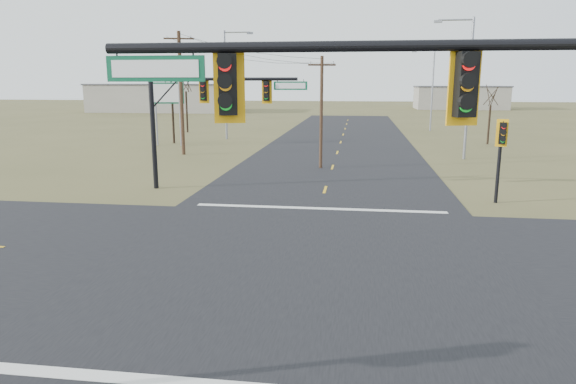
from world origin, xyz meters
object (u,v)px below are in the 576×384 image
object	(u,v)px
bare_tree_a	(172,87)
bare_tree_c	(491,95)
mast_arm_far	(205,102)
bare_tree_b	(186,82)
streetlight_c	(228,79)
streetlight_b	(431,85)
pedestal_signal_ne	(501,142)
utility_pole_near	(321,110)
highway_sign	(167,101)
streetlight_a	(466,81)
utility_pole_far	(181,92)
mast_arm_near	(481,128)

from	to	relation	value
bare_tree_a	bare_tree_c	xyz separation A→B (m)	(31.06, 3.29, -0.76)
mast_arm_far	bare_tree_b	xyz separation A→B (m)	(-12.46, 33.30, 1.17)
streetlight_c	mast_arm_far	bearing A→B (deg)	-102.75
mast_arm_far	streetlight_b	world-z (taller)	streetlight_b
streetlight_c	bare_tree_a	size ratio (longest dim) A/B	1.61
pedestal_signal_ne	bare_tree_c	distance (m)	27.14
utility_pole_near	bare_tree_c	bearing A→B (deg)	47.68
mast_arm_far	bare_tree_a	xyz separation A→B (m)	(-10.00, 21.87, 0.66)
utility_pole_near	bare_tree_c	distance (m)	22.70
highway_sign	streetlight_b	size ratio (longest dim) A/B	0.60
utility_pole_near	streetlight_a	bearing A→B (deg)	29.16
streetlight_a	streetlight_b	bearing A→B (deg)	102.50
streetlight_a	bare_tree_b	distance (m)	34.61
pedestal_signal_ne	bare_tree_a	xyz separation A→B (m)	(-25.36, 23.19, 2.44)
utility_pole_near	mast_arm_far	bearing A→B (deg)	-124.61
bare_tree_a	bare_tree_b	bearing A→B (deg)	102.14
utility_pole_far	bare_tree_c	size ratio (longest dim) A/B	1.65
highway_sign	pedestal_signal_ne	bearing A→B (deg)	-47.41
highway_sign	streetlight_a	bearing A→B (deg)	-19.14
utility_pole_near	bare_tree_a	world-z (taller)	utility_pole_near
pedestal_signal_ne	streetlight_b	distance (m)	40.90
utility_pole_far	bare_tree_a	bearing A→B (deg)	115.35
mast_arm_far	streetlight_c	distance (m)	26.89
streetlight_b	mast_arm_far	bearing A→B (deg)	-96.99
utility_pole_near	streetlight_c	bearing A→B (deg)	122.09
mast_arm_near	utility_pole_near	size ratio (longest dim) A/B	1.34
streetlight_b	streetlight_a	bearing A→B (deg)	-74.95
utility_pole_near	utility_pole_far	bearing A→B (deg)	155.12
pedestal_signal_ne	utility_pole_near	size ratio (longest dim) A/B	0.55
pedestal_signal_ne	utility_pole_far	size ratio (longest dim) A/B	0.42
bare_tree_b	streetlight_b	bearing A→B (deg)	11.76
utility_pole_near	highway_sign	size ratio (longest dim) A/B	1.29
streetlight_a	bare_tree_c	bearing A→B (deg)	81.12
mast_arm_far	bare_tree_a	distance (m)	24.06
streetlight_a	bare_tree_b	bearing A→B (deg)	160.80
mast_arm_far	highway_sign	xyz separation A→B (m)	(-9.76, 19.95, -0.63)
bare_tree_b	utility_pole_far	bearing A→B (deg)	-72.21
streetlight_b	streetlight_c	world-z (taller)	streetlight_c
streetlight_a	utility_pole_far	bearing A→B (deg)	-165.03
streetlight_b	bare_tree_c	distance (m)	14.86
utility_pole_near	pedestal_signal_ne	bearing A→B (deg)	-45.37
mast_arm_far	bare_tree_c	size ratio (longest dim) A/B	1.45
mast_arm_near	pedestal_signal_ne	xyz separation A→B (m)	(4.96, 17.41, -2.08)
streetlight_a	streetlight_c	world-z (taller)	streetlight_c
utility_pole_near	highway_sign	distance (m)	19.38
utility_pole_near	bare_tree_a	bearing A→B (deg)	139.49
mast_arm_near	streetlight_a	size ratio (longest dim) A/B	0.96
bare_tree_b	bare_tree_c	distance (m)	34.52
streetlight_c	streetlight_a	bearing A→B (deg)	-52.94
highway_sign	streetlight_a	xyz separation A→B (m)	(26.28, -5.57, 1.83)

